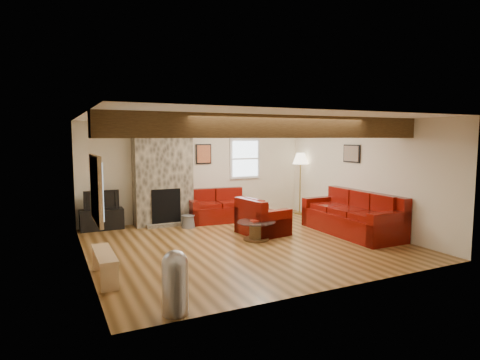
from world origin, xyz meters
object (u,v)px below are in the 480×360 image
object	(u,v)px
loveseat	(218,205)
armchair_red	(263,216)
coffee_table	(256,231)
floor_lamp	(300,162)
sofa_three	(351,213)
television	(101,200)
tv_cabinet	(102,219)

from	to	relation	value
loveseat	armchair_red	size ratio (longest dim) A/B	1.54
coffee_table	floor_lamp	size ratio (longest dim) A/B	0.47
sofa_three	armchair_red	world-z (taller)	sofa_three
sofa_three	television	xyz separation A→B (m)	(-4.93, 2.83, 0.24)
armchair_red	coffee_table	xyz separation A→B (m)	(-0.39, -0.42, -0.20)
loveseat	floor_lamp	size ratio (longest dim) A/B	0.89
tv_cabinet	floor_lamp	xyz separation A→B (m)	(5.25, -0.36, 1.21)
loveseat	tv_cabinet	world-z (taller)	loveseat
floor_lamp	armchair_red	bearing A→B (deg)	-142.19
coffee_table	television	world-z (taller)	television
armchair_red	floor_lamp	xyz separation A→B (m)	(2.09, 1.62, 1.05)
armchair_red	floor_lamp	distance (m)	2.84
coffee_table	tv_cabinet	xyz separation A→B (m)	(-2.77, 2.40, 0.04)
loveseat	television	size ratio (longest dim) A/B	1.96
armchair_red	sofa_three	bearing A→B (deg)	-124.59
tv_cabinet	loveseat	bearing A→B (deg)	-6.14
tv_cabinet	sofa_three	bearing A→B (deg)	-29.84
sofa_three	loveseat	xyz separation A→B (m)	(-2.14, 2.53, -0.06)
sofa_three	floor_lamp	bearing A→B (deg)	173.09
loveseat	armchair_red	bearing A→B (deg)	-72.16
loveseat	tv_cabinet	size ratio (longest dim) A/B	1.58
loveseat	coffee_table	bearing A→B (deg)	-85.13
sofa_three	tv_cabinet	distance (m)	5.69
loveseat	sofa_three	bearing A→B (deg)	-44.45
tv_cabinet	coffee_table	bearing A→B (deg)	-40.85
armchair_red	television	world-z (taller)	television
sofa_three	tv_cabinet	xyz separation A→B (m)	(-4.93, 2.83, -0.22)
television	floor_lamp	distance (m)	5.32
armchair_red	tv_cabinet	size ratio (longest dim) A/B	1.03
sofa_three	television	bearing A→B (deg)	-119.36
loveseat	tv_cabinet	bearing A→B (deg)	179.17
sofa_three	coffee_table	size ratio (longest dim) A/B	2.98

